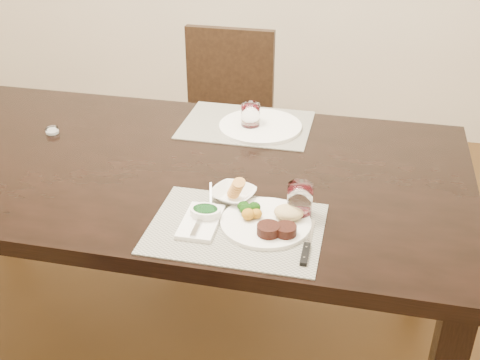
% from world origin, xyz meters
% --- Properties ---
extents(ground_plane, '(4.50, 4.50, 0.00)m').
position_xyz_m(ground_plane, '(0.00, 0.00, 0.00)').
color(ground_plane, '#452D16').
rests_on(ground_plane, ground).
extents(dining_table, '(2.00, 1.00, 0.75)m').
position_xyz_m(dining_table, '(0.00, 0.00, 0.67)').
color(dining_table, black).
rests_on(dining_table, ground).
extents(chair_far, '(0.42, 0.42, 0.90)m').
position_xyz_m(chair_far, '(0.00, 0.93, 0.50)').
color(chair_far, black).
rests_on(chair_far, ground).
extents(placemat_near, '(0.46, 0.34, 0.00)m').
position_xyz_m(placemat_near, '(0.34, -0.31, 0.75)').
color(placemat_near, gray).
rests_on(placemat_near, dining_table).
extents(placemat_far, '(0.46, 0.34, 0.00)m').
position_xyz_m(placemat_far, '(0.23, 0.34, 0.75)').
color(placemat_far, gray).
rests_on(placemat_far, dining_table).
extents(dinner_plate, '(0.24, 0.24, 0.04)m').
position_xyz_m(dinner_plate, '(0.43, -0.28, 0.77)').
color(dinner_plate, white).
rests_on(dinner_plate, placemat_near).
extents(napkin_fork, '(0.10, 0.17, 0.02)m').
position_xyz_m(napkin_fork, '(0.25, -0.32, 0.76)').
color(napkin_fork, white).
rests_on(napkin_fork, placemat_near).
extents(steak_knife, '(0.02, 0.21, 0.01)m').
position_xyz_m(steak_knife, '(0.54, -0.37, 0.76)').
color(steak_knife, silver).
rests_on(steak_knife, placemat_near).
extents(cracker_bowl, '(0.15, 0.15, 0.05)m').
position_xyz_m(cracker_bowl, '(0.30, -0.17, 0.77)').
color(cracker_bowl, white).
rests_on(cracker_bowl, placemat_near).
extents(sauce_ramekin, '(0.09, 0.13, 0.07)m').
position_xyz_m(sauce_ramekin, '(0.25, -0.29, 0.77)').
color(sauce_ramekin, white).
rests_on(sauce_ramekin, placemat_near).
extents(wine_glass_near, '(0.07, 0.07, 0.10)m').
position_xyz_m(wine_glass_near, '(0.50, -0.22, 0.80)').
color(wine_glass_near, white).
rests_on(wine_glass_near, placemat_near).
extents(far_plate, '(0.30, 0.30, 0.01)m').
position_xyz_m(far_plate, '(0.29, 0.32, 0.76)').
color(far_plate, white).
rests_on(far_plate, placemat_far).
extents(wine_glass_far, '(0.07, 0.07, 0.09)m').
position_xyz_m(wine_glass_far, '(0.25, 0.31, 0.80)').
color(wine_glass_far, white).
rests_on(wine_glass_far, placemat_far).
extents(salt_cellar, '(0.05, 0.05, 0.02)m').
position_xyz_m(salt_cellar, '(-0.42, 0.12, 0.76)').
color(salt_cellar, white).
rests_on(salt_cellar, dining_table).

